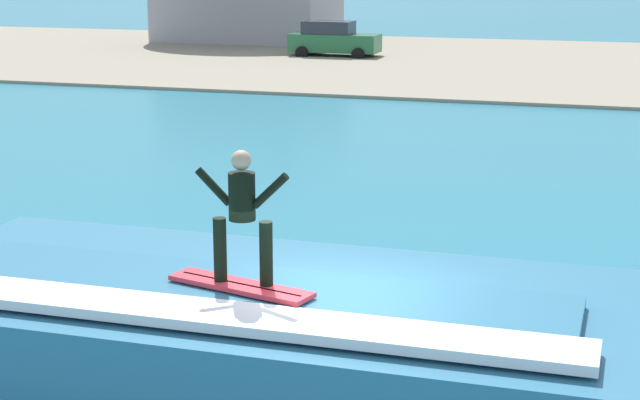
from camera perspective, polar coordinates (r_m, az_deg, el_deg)
The scene contains 6 objects.
ground_plane at distance 13.21m, azimuth 0.87°, elevation -10.89°, with size 260.00×260.00×0.00m, color teal.
wave_crest at distance 13.28m, azimuth -3.74°, elevation -7.43°, with size 9.54×4.33×1.52m.
surfboard at distance 12.50m, azimuth -4.40°, elevation -4.74°, with size 1.94×0.88×0.06m.
surfer at distance 12.26m, azimuth -4.31°, elevation -0.54°, with size 1.18×0.32×1.63m.
shoreline_bank at distance 50.33m, azimuth 13.33°, elevation 7.20°, with size 120.00×25.72×0.13m.
car_near_shore at distance 53.00m, azimuth 0.74°, elevation 8.84°, with size 4.50×2.07×1.86m.
Camera 1 is at (3.35, -11.53, 5.52)m, focal length 58.12 mm.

